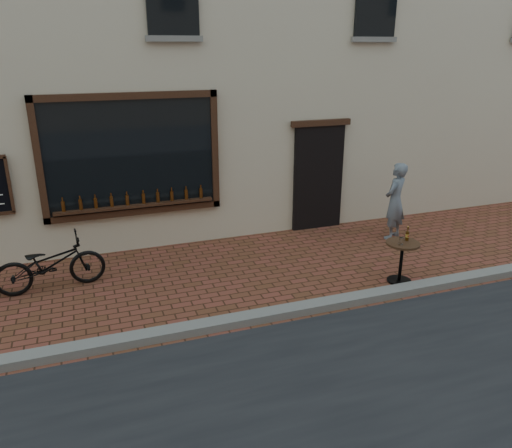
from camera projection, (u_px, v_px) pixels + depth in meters
name	position (u px, v px, depth m)	size (l,w,h in m)	color
ground	(303.00, 320.00, 7.21)	(90.00, 90.00, 0.00)	brown
kerb	(297.00, 309.00, 7.37)	(90.00, 0.25, 0.12)	slate
cargo_bicycle	(48.00, 264.00, 7.96)	(2.03, 0.74, 0.95)	black
bistro_table	(402.00, 254.00, 8.21)	(0.55, 0.55, 0.94)	black
pedestrian	(395.00, 201.00, 10.03)	(0.57, 0.38, 1.57)	slate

